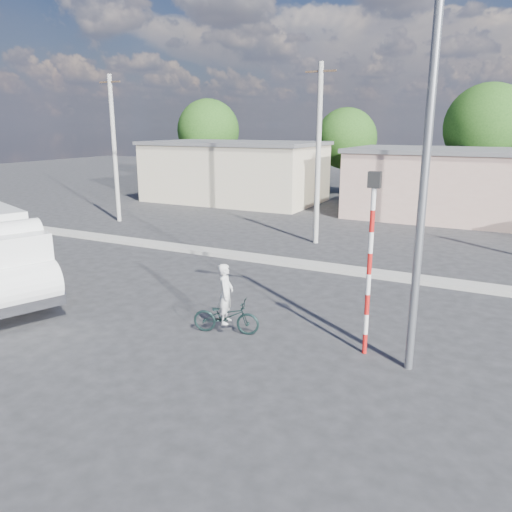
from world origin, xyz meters
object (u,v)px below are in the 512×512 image
at_px(traffic_pole, 370,249).
at_px(streetlight, 419,145).
at_px(bicycle, 226,316).
at_px(cyclist, 226,304).

xyz_separation_m(traffic_pole, streetlight, (0.94, -0.30, 2.37)).
bearing_deg(streetlight, bicycle, -177.80).
distance_m(cyclist, traffic_pole, 4.04).
height_order(bicycle, streetlight, streetlight).
bearing_deg(traffic_pole, bicycle, -172.49).
bearing_deg(cyclist, streetlight, -103.92).
distance_m(bicycle, cyclist, 0.33).
relative_size(bicycle, streetlight, 0.20).
distance_m(bicycle, traffic_pole, 4.20).
xyz_separation_m(bicycle, cyclist, (0.00, 0.00, 0.33)).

